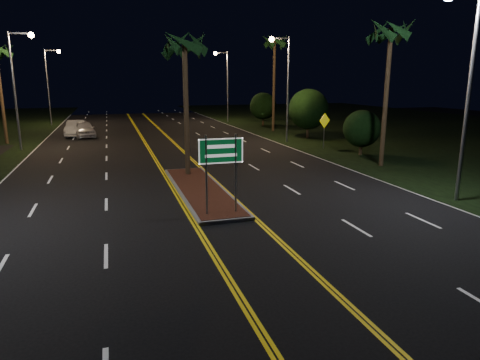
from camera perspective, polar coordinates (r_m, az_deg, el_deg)
name	(u,v)px	position (r m, az deg, el deg)	size (l,w,h in m)	color
ground	(242,240)	(14.93, 0.25, -8.07)	(120.00, 120.00, 0.00)	black
grass_right	(437,131)	(51.56, 24.79, 5.96)	(40.00, 110.00, 0.01)	black
median_island	(200,190)	(21.38, -5.29, -1.30)	(2.25, 10.25, 0.17)	gray
highway_sign	(221,158)	(16.88, -2.55, 2.90)	(1.80, 0.08, 3.20)	gray
streetlight_left_mid	(18,77)	(37.86, -27.46, 12.12)	(1.91, 0.44, 9.00)	gray
streetlight_left_far	(50,78)	(57.66, -23.97, 12.33)	(1.91, 0.44, 9.00)	gray
streetlight_right_near	(464,74)	(21.23, 27.70, 12.38)	(1.91, 0.44, 9.00)	gray
streetlight_right_mid	(284,77)	(38.24, 5.90, 13.48)	(1.91, 0.44, 9.00)	gray
streetlight_right_far	(225,78)	(57.22, -2.05, 13.42)	(1.91, 0.44, 9.00)	gray
palm_median	(184,44)	(24.22, -7.43, 17.49)	(2.40, 2.40, 8.30)	#382819
palm_right_near	(391,32)	(28.74, 19.49, 18.06)	(2.40, 2.40, 9.30)	#382819
palm_right_far	(275,43)	(46.63, 4.64, 17.74)	(2.40, 2.40, 10.30)	#382819
shrub_near	(362,129)	(32.66, 15.94, 6.59)	(2.70, 2.70, 3.30)	#382819
shrub_mid	(308,109)	(41.54, 9.10, 9.32)	(3.78, 3.78, 4.62)	#382819
shrub_far	(263,106)	(52.54, 3.10, 9.81)	(3.24, 3.24, 3.96)	#382819
car_near	(84,128)	(44.51, -20.09, 6.56)	(2.29, 5.34, 1.78)	silver
car_far	(76,127)	(45.42, -21.02, 6.61)	(2.30, 5.37, 1.79)	silver
warning_sign	(324,125)	(35.15, 11.19, 7.19)	(1.13, 0.46, 2.86)	gray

